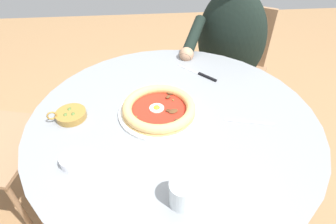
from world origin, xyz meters
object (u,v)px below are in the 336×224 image
at_px(fork_utensil, 249,122).
at_px(cafe_chair_diner, 232,62).
at_px(steak_knife, 202,75).
at_px(ramekin_capers, 72,160).
at_px(pizza_on_plate, 159,109).
at_px(water_glass, 182,194).
at_px(olive_pan, 71,115).
at_px(diner_person, 225,71).
at_px(dining_table, 173,145).

bearing_deg(fork_utensil, cafe_chair_diner, 166.59).
relative_size(steak_knife, ramekin_capers, 2.10).
height_order(pizza_on_plate, fork_utensil, pizza_on_plate).
xyz_separation_m(water_glass, steak_knife, (-0.61, 0.17, -0.03)).
bearing_deg(cafe_chair_diner, ramekin_capers, -39.88).
xyz_separation_m(olive_pan, diner_person, (-0.59, 0.74, -0.22)).
distance_m(water_glass, cafe_chair_diner, 1.20).
height_order(steak_knife, ramekin_capers, ramekin_capers).
distance_m(olive_pan, diner_person, 0.97).
bearing_deg(dining_table, water_glass, -2.07).
distance_m(water_glass, olive_pan, 0.51).
xyz_separation_m(pizza_on_plate, olive_pan, (-0.00, -0.32, -0.01)).
relative_size(dining_table, steak_knife, 6.70).
bearing_deg(steak_knife, cafe_chair_diner, 148.00).
height_order(steak_knife, fork_utensil, steak_knife).
bearing_deg(ramekin_capers, olive_pan, -168.19).
height_order(dining_table, diner_person, diner_person).
height_order(water_glass, diner_person, diner_person).
relative_size(ramekin_capers, fork_utensil, 0.44).
relative_size(pizza_on_plate, cafe_chair_diner, 0.35).
height_order(water_glass, steak_knife, water_glass).
height_order(dining_table, ramekin_capers, ramekin_capers).
bearing_deg(pizza_on_plate, cafe_chair_diner, 144.88).
bearing_deg(water_glass, cafe_chair_diner, 156.78).
distance_m(dining_table, olive_pan, 0.40).
distance_m(dining_table, diner_person, 0.73).
distance_m(pizza_on_plate, diner_person, 0.76).
distance_m(steak_knife, diner_person, 0.47).
bearing_deg(olive_pan, pizza_on_plate, 89.46).
bearing_deg(fork_utensil, olive_pan, -97.35).
relative_size(dining_table, water_glass, 13.43).
relative_size(water_glass, diner_person, 0.07).
relative_size(water_glass, ramekin_capers, 1.05).
distance_m(water_glass, steak_knife, 0.63).
bearing_deg(steak_knife, pizza_on_plate, -40.68).
relative_size(pizza_on_plate, olive_pan, 2.30).
bearing_deg(cafe_chair_diner, diner_person, -32.12).
bearing_deg(pizza_on_plate, dining_table, 62.77).
height_order(pizza_on_plate, diner_person, diner_person).
distance_m(steak_knife, fork_utensil, 0.33).
bearing_deg(pizza_on_plate, ramekin_capers, -51.94).
xyz_separation_m(pizza_on_plate, water_glass, (0.37, 0.04, 0.01)).
height_order(pizza_on_plate, olive_pan, olive_pan).
xyz_separation_m(dining_table, cafe_chair_diner, (-0.74, 0.45, -0.07)).
xyz_separation_m(water_glass, olive_pan, (-0.37, -0.35, -0.02)).
bearing_deg(diner_person, steak_knife, -31.97).
xyz_separation_m(ramekin_capers, fork_utensil, (-0.13, 0.58, -0.02)).
relative_size(dining_table, pizza_on_plate, 3.52).
bearing_deg(diner_person, water_glass, -22.03).
xyz_separation_m(ramekin_capers, olive_pan, (-0.22, -0.05, -0.00)).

